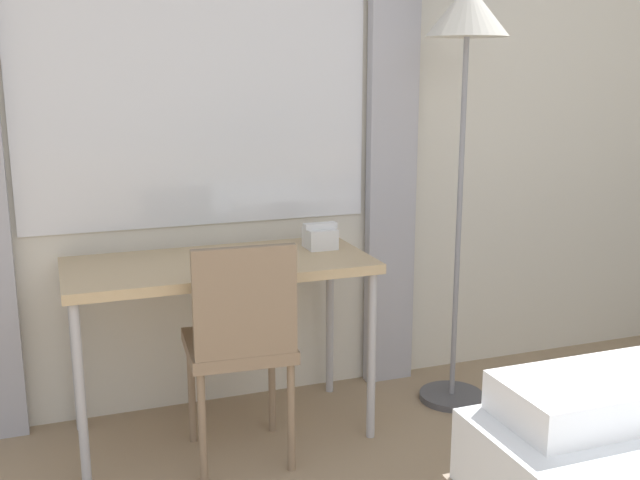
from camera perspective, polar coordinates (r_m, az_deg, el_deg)
name	(u,v)px	position (r m, az deg, el deg)	size (l,w,h in m)	color
wall_back_with_window	(279,108)	(3.43, -3.16, 9.99)	(5.56, 0.13, 2.70)	silver
desk	(219,276)	(3.09, -7.67, -2.74)	(1.23, 0.57, 0.76)	tan
desk_chair	(241,337)	(2.89, -6.06, -7.35)	(0.43, 0.43, 0.91)	#8C7259
standing_lamp	(466,54)	(3.34, 11.06, 13.73)	(0.36, 0.36, 1.88)	#4C4C51
telephone	(320,237)	(3.25, 0.00, 0.23)	(0.14, 0.13, 0.11)	white
book	(235,260)	(3.03, -6.46, -1.50)	(0.30, 0.26, 0.02)	#33664C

